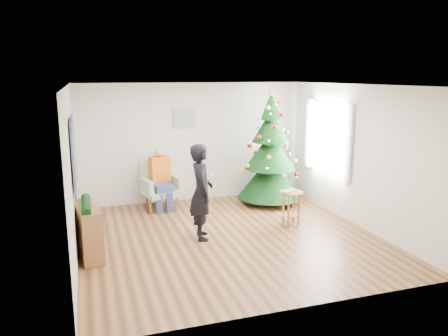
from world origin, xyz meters
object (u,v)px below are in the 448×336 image
object	(u,v)px
console	(88,231)
armchair	(160,191)
stool	(291,208)
standing_man	(201,192)
christmas_tree	(270,152)

from	to	relation	value
console	armchair	bearing A→B (deg)	46.32
stool	standing_man	world-z (taller)	standing_man
armchair	console	xyz separation A→B (m)	(-1.49, -2.14, 0.03)
stool	christmas_tree	bearing A→B (deg)	81.94
standing_man	console	bearing A→B (deg)	103.00
standing_man	console	distance (m)	1.93
armchair	standing_man	xyz separation A→B (m)	(0.38, -1.95, 0.46)
stool	standing_man	xyz separation A→B (m)	(-1.76, -0.12, 0.49)
armchair	console	size ratio (longest dim) A/B	1.00
stool	standing_man	distance (m)	1.83
console	standing_man	bearing A→B (deg)	-2.89
stool	console	distance (m)	3.65
armchair	console	bearing A→B (deg)	-139.07
stool	console	bearing A→B (deg)	-174.97
standing_man	console	xyz separation A→B (m)	(-1.87, -0.19, -0.42)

